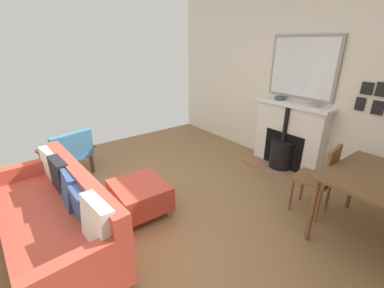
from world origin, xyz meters
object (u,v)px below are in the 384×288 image
(armchair_accent, at_px, (69,151))
(dining_chair_near_fireplace, at_px, (322,175))
(fireplace, at_px, (287,140))
(mantel_bowl_near, at_px, (280,98))
(ottoman, at_px, (140,195))
(dining_table, at_px, (380,186))
(mantel_bowl_far, at_px, (314,105))
(sofa, at_px, (57,216))

(armchair_accent, distance_m, dining_chair_near_fireplace, 3.51)
(fireplace, bearing_deg, mantel_bowl_near, -97.62)
(mantel_bowl_near, relative_size, ottoman, 0.23)
(mantel_bowl_near, xyz_separation_m, dining_table, (0.85, 1.81, -0.45))
(mantel_bowl_near, xyz_separation_m, mantel_bowl_far, (0.00, 0.58, -0.01))
(mantel_bowl_near, bearing_deg, sofa, -0.95)
(mantel_bowl_near, distance_m, ottoman, 2.66)
(armchair_accent, bearing_deg, dining_chair_near_fireplace, 126.89)
(sofa, relative_size, dining_chair_near_fireplace, 2.23)
(armchair_accent, bearing_deg, ottoman, 106.37)
(mantel_bowl_near, height_order, mantel_bowl_far, mantel_bowl_near)
(mantel_bowl_near, distance_m, sofa, 3.50)
(mantel_bowl_far, height_order, sofa, mantel_bowl_far)
(mantel_bowl_near, relative_size, armchair_accent, 0.20)
(sofa, distance_m, armchair_accent, 1.57)
(dining_chair_near_fireplace, bearing_deg, ottoman, -38.45)
(ottoman, bearing_deg, dining_table, 131.31)
(fireplace, distance_m, dining_table, 1.76)
(armchair_accent, xyz_separation_m, dining_table, (-2.09, 3.36, 0.25))
(fireplace, relative_size, ottoman, 1.79)
(sofa, bearing_deg, fireplace, 174.63)
(sofa, bearing_deg, mantel_bowl_near, 179.05)
(dining_table, relative_size, dining_chair_near_fireplace, 1.16)
(sofa, bearing_deg, ottoman, -178.39)
(sofa, relative_size, ottoman, 2.94)
(sofa, height_order, ottoman, sofa)
(mantel_bowl_near, relative_size, dining_chair_near_fireplace, 0.17)
(mantel_bowl_far, bearing_deg, armchair_accent, -36.04)
(fireplace, height_order, armchair_accent, fireplace)
(mantel_bowl_far, bearing_deg, dining_table, 55.18)
(mantel_bowl_near, xyz_separation_m, armchair_accent, (2.94, -1.56, -0.70))
(mantel_bowl_far, distance_m, ottoman, 2.74)
(mantel_bowl_far, distance_m, dining_chair_near_fireplace, 1.22)
(mantel_bowl_near, xyz_separation_m, ottoman, (2.51, -0.08, -0.88))
(dining_table, bearing_deg, ottoman, -48.69)
(dining_table, bearing_deg, fireplace, -117.84)
(mantel_bowl_far, distance_m, sofa, 3.55)
(sofa, bearing_deg, dining_chair_near_fireplace, 153.19)
(mantel_bowl_far, height_order, ottoman, mantel_bowl_far)
(mantel_bowl_far, bearing_deg, dining_chair_near_fireplace, 38.23)
(ottoman, relative_size, armchair_accent, 0.87)
(dining_chair_near_fireplace, bearing_deg, dining_table, 88.87)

